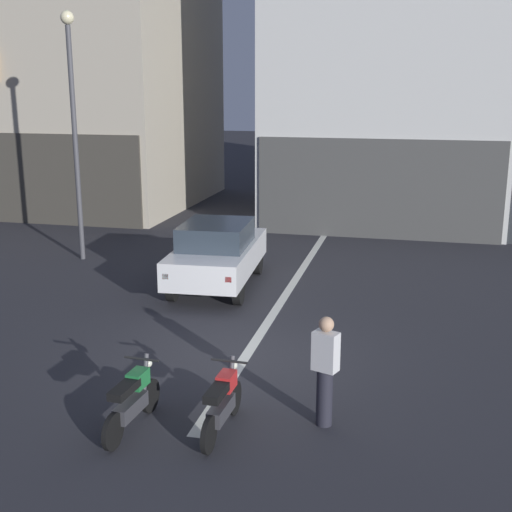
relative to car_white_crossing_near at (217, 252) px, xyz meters
name	(u,v)px	position (x,y,z in m)	size (l,w,h in m)	color
ground_plane	(245,357)	(1.76, -4.11, -0.89)	(120.00, 120.00, 0.00)	#2B2B30
lane_centre_line	(301,271)	(1.76, 1.89, -0.88)	(0.20, 18.00, 0.01)	silver
building_corner_left	(69,79)	(-9.52, 10.74, 4.17)	(10.47, 9.64, 10.13)	#B2A893
car_white_crossing_near	(217,252)	(0.00, 0.00, 0.00)	(2.02, 4.20, 1.64)	black
street_lamp	(73,113)	(-4.56, 1.75, 3.22)	(0.36, 0.36, 6.74)	#47474C
motorcycle_green_row_leftmost	(133,400)	(0.84, -7.07, -0.43)	(0.55, 1.67, 0.98)	black
motorcycle_red_row_left_mid	(222,402)	(2.12, -6.84, -0.43)	(0.55, 1.67, 0.98)	black
person_by_motorcycles	(325,370)	(3.51, -6.29, -0.03)	(0.41, 0.33, 1.67)	#23232D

